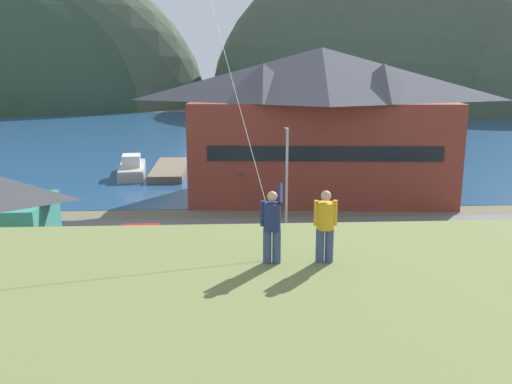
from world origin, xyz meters
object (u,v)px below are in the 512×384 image
at_px(parked_car_front_row_end, 138,242).
at_px(parked_car_mid_row_far, 255,290).
at_px(wharf_dock, 170,170).
at_px(person_kite_flyer, 272,224).
at_px(storage_shed_waterside, 238,172).
at_px(moored_boat_wharfside, 132,169).
at_px(parked_car_lone_by_shed, 363,294).
at_px(parking_light_pole, 287,175).
at_px(person_companion, 325,224).
at_px(parked_car_corner_spot, 108,292).
at_px(harbor_lodge, 320,120).

xyz_separation_m(parked_car_front_row_end, parked_car_mid_row_far, (6.16, -6.91, 0.00)).
distance_m(wharf_dock, person_kite_flyer, 43.56).
xyz_separation_m(storage_shed_waterside, person_kite_flyer, (0.19, -30.96, 4.81)).
bearing_deg(wharf_dock, moored_boat_wharfside, -160.14).
bearing_deg(wharf_dock, parked_car_mid_row_far, -77.89).
height_order(storage_shed_waterside, parked_car_lone_by_shed, storage_shed_waterside).
height_order(parked_car_lone_by_shed, parking_light_pole, parking_light_pole).
bearing_deg(parked_car_lone_by_shed, parked_car_mid_row_far, 171.14).
bearing_deg(person_companion, storage_shed_waterside, 92.65).
bearing_deg(parked_car_mid_row_far, parked_car_front_row_end, 131.73).
xyz_separation_m(wharf_dock, parked_car_mid_row_far, (6.90, -32.13, 0.71)).
distance_m(parked_car_front_row_end, parked_car_mid_row_far, 9.26).
bearing_deg(person_kite_flyer, parked_car_front_row_end, 109.30).
xyz_separation_m(moored_boat_wharfside, person_companion, (11.56, -41.23, 6.38)).
xyz_separation_m(parked_car_lone_by_shed, parking_light_pole, (-2.15, 11.15, 2.98)).
bearing_deg(parked_car_corner_spot, person_companion, -54.20).
relative_size(parked_car_lone_by_shed, parked_car_mid_row_far, 0.97).
xyz_separation_m(parked_car_corner_spot, parking_light_pole, (8.86, 10.38, 2.98)).
bearing_deg(storage_shed_waterside, parked_car_corner_spot, -106.49).
xyz_separation_m(person_kite_flyer, person_companion, (1.25, -0.01, -0.02)).
distance_m(moored_boat_wharfside, parked_car_mid_row_far, 32.57).
bearing_deg(parked_car_front_row_end, harbor_lodge, 49.05).
relative_size(storage_shed_waterside, parked_car_lone_by_shed, 1.31).
xyz_separation_m(wharf_dock, person_kite_flyer, (6.78, -42.49, 6.77)).
bearing_deg(parked_car_mid_row_far, wharf_dock, 102.11).
relative_size(storage_shed_waterside, person_companion, 3.16).
height_order(moored_boat_wharfside, parking_light_pole, parking_light_pole).
distance_m(parked_car_front_row_end, person_kite_flyer, 19.28).
bearing_deg(parked_car_lone_by_shed, harbor_lodge, 85.67).
xyz_separation_m(storage_shed_waterside, parked_car_lone_by_shed, (4.92, -21.32, -1.24)).
bearing_deg(parked_car_mid_row_far, storage_shed_waterside, 90.84).
xyz_separation_m(wharf_dock, parked_car_corner_spot, (0.51, -32.08, 0.71)).
relative_size(parked_car_corner_spot, person_companion, 2.45).
relative_size(moored_boat_wharfside, parked_car_lone_by_shed, 1.82).
xyz_separation_m(storage_shed_waterside, moored_boat_wharfside, (-10.12, 10.25, -1.59)).
height_order(harbor_lodge, parked_car_mid_row_far, harbor_lodge).
bearing_deg(harbor_lodge, person_kite_flyer, -101.44).
distance_m(harbor_lodge, parking_light_pole, 11.71).
relative_size(parking_light_pole, person_companion, 3.92).
height_order(parked_car_mid_row_far, person_companion, person_companion).
height_order(parked_car_front_row_end, parked_car_mid_row_far, same).
height_order(harbor_lodge, parked_car_front_row_end, harbor_lodge).
height_order(parked_car_lone_by_shed, person_companion, person_companion).
height_order(wharf_dock, parked_car_front_row_end, parked_car_front_row_end).
bearing_deg(wharf_dock, storage_shed_waterside, -60.23).
bearing_deg(parked_car_lone_by_shed, person_companion, -109.86).
relative_size(harbor_lodge, parked_car_corner_spot, 5.18).
height_order(storage_shed_waterside, moored_boat_wharfside, storage_shed_waterside).
bearing_deg(parked_car_corner_spot, parked_car_mid_row_far, -0.46).
xyz_separation_m(wharf_dock, parking_light_pole, (9.37, -21.70, 3.69)).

